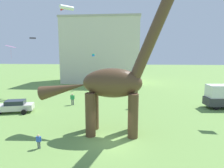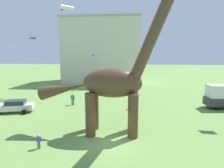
# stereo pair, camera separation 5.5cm
# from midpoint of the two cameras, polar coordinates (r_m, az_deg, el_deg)

# --- Properties ---
(ground_plane) EXTENTS (240.00, 240.00, 0.00)m
(ground_plane) POSITION_cam_midpoint_polar(r_m,az_deg,el_deg) (17.03, -0.18, -16.83)
(ground_plane) COLOR #6B9347
(dinosaur_sculpture) EXTENTS (12.58, 2.67, 13.15)m
(dinosaur_sculpture) POSITION_cam_midpoint_polar(r_m,az_deg,el_deg) (17.67, 0.00, 0.31)
(dinosaur_sculpture) COLOR #513823
(dinosaur_sculpture) RESTS_ON ground_plane
(parked_sedan_left) EXTENTS (4.52, 2.84, 1.55)m
(parked_sedan_left) POSITION_cam_midpoint_polar(r_m,az_deg,el_deg) (27.78, -26.21, -5.77)
(parked_sedan_left) COLOR silver
(parked_sedan_left) RESTS_ON ground_plane
(person_far_spectator) EXTENTS (0.43, 0.19, 1.15)m
(person_far_spectator) POSITION_cam_midpoint_polar(r_m,az_deg,el_deg) (16.88, -20.58, -15.07)
(person_far_spectator) COLOR #2D3347
(person_far_spectator) RESTS_ON ground_plane
(person_near_flyer) EXTENTS (0.63, 0.28, 1.68)m
(person_near_flyer) POSITION_cam_midpoint_polar(r_m,az_deg,el_deg) (28.89, -11.37, -4.06)
(person_near_flyer) COLOR #2D3347
(person_near_flyer) RESTS_ON ground_plane
(person_photographer) EXTENTS (0.65, 0.29, 1.74)m
(person_photographer) POSITION_cam_midpoint_polar(r_m,az_deg,el_deg) (26.65, 6.33, -4.94)
(person_photographer) COLOR black
(person_photographer) RESTS_ON ground_plane
(kite_mid_right) EXTENTS (2.75, 2.72, 0.78)m
(kite_mid_right) POSITION_cam_midpoint_polar(r_m,az_deg,el_deg) (39.18, -13.20, 20.85)
(kite_mid_right) COLOR white
(kite_near_high) EXTENTS (1.53, 1.79, 1.90)m
(kite_near_high) POSITION_cam_midpoint_polar(r_m,az_deg,el_deg) (31.96, -27.39, 9.70)
(kite_near_high) COLOR pink
(kite_mid_left) EXTENTS (0.51, 0.51, 0.52)m
(kite_mid_left) POSITION_cam_midpoint_polar(r_m,az_deg,el_deg) (41.11, -5.35, 8.42)
(kite_mid_left) COLOR #19B2B7
(kite_high_left) EXTENTS (0.80, 0.72, 0.19)m
(kite_high_left) POSITION_cam_midpoint_polar(r_m,az_deg,el_deg) (23.56, -22.06, 12.33)
(kite_high_left) COLOR black
(background_building_block) EXTENTS (19.62, 10.86, 16.37)m
(background_building_block) POSITION_cam_midpoint_polar(r_m,az_deg,el_deg) (51.99, -2.84, 9.73)
(background_building_block) COLOR beige
(background_building_block) RESTS_ON ground_plane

